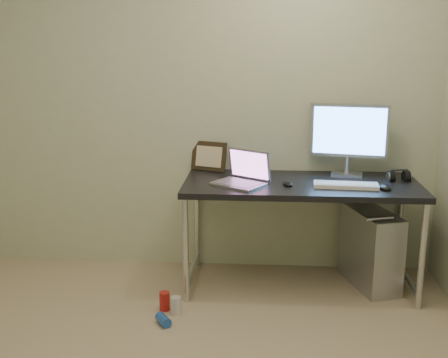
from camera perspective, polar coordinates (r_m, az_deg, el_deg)
wall_back at (r=4.10m, az=-2.93°, el=7.86°), size 3.50×0.02×2.50m
desk at (r=3.84m, az=7.83°, el=-1.46°), size 1.58×0.69×0.75m
tower_computer at (r=4.07m, az=14.68°, el=-6.85°), size 0.38×0.56×0.58m
cable_a at (r=4.26m, az=13.50°, el=-4.00°), size 0.01×0.16×0.69m
cable_b at (r=4.26m, az=14.72°, el=-4.35°), size 0.02×0.11×0.71m
can_red at (r=3.69m, az=-6.05°, el=-12.24°), size 0.08×0.08×0.12m
can_white at (r=3.63m, az=-4.90°, el=-12.70°), size 0.08×0.08×0.12m
can_blue at (r=3.53m, az=-6.18°, el=-14.05°), size 0.12×0.13×0.06m
laptop at (r=3.73m, az=1.91°, el=0.27°), size 0.41×0.40×0.22m
monitor at (r=4.02m, az=12.56°, el=4.49°), size 0.54×0.20×0.51m
keyboard at (r=3.74m, az=12.27°, el=-0.62°), size 0.42×0.17×0.03m
mouse_right at (r=3.75m, az=16.05°, el=-0.74°), size 0.09×0.12×0.04m
mouse_left at (r=3.72m, az=6.50°, el=-0.40°), size 0.09×0.12×0.03m
headphones at (r=4.00m, az=17.32°, el=0.21°), size 0.16×0.09×0.10m
picture_frame at (r=4.11m, az=-1.54°, el=2.33°), size 0.28×0.16×0.22m
webcam at (r=4.02m, az=1.92°, el=1.95°), size 0.05×0.04×0.13m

